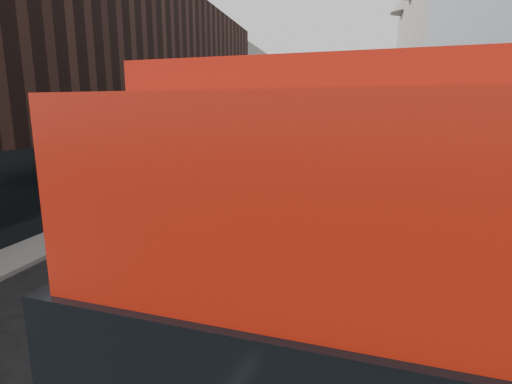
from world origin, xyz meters
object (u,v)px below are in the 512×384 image
Objects in this scene: grey_bus at (353,136)px; car_a at (306,183)px; car_b at (346,166)px; street_lamp at (168,124)px; red_bus at (429,241)px; car_c at (348,158)px.

grey_bus is 23.94m from car_a.
street_lamp is at bearing -138.77° from car_b.
grey_bus is at bearing 93.30° from car_b.
red_bus is 17.74m from car_a.
red_bus is 3.42× the size of car_a.
car_a is at bearing -101.54° from car_b.
street_lamp is at bearing -117.73° from grey_bus.
street_lamp is 9.47m from car_a.
street_lamp is 1.63× the size of car_b.
car_b is at bearing 35.70° from street_lamp.
car_b is 0.81× the size of car_c.
red_bus is 3.02× the size of car_b.
car_a is at bearing 108.13° from red_bus.
car_a is 0.72× the size of car_c.
car_a is 0.88× the size of car_b.
street_lamp is 1.32× the size of car_c.
car_c is (-1.30, 30.15, -2.09)m from red_bus.
street_lamp is at bearing 132.45° from red_bus.
street_lamp is 26.86m from grey_bus.
grey_bus reaches higher than car_a.
grey_bus is 16.13m from car_b.
red_bus reaches higher than car_a.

